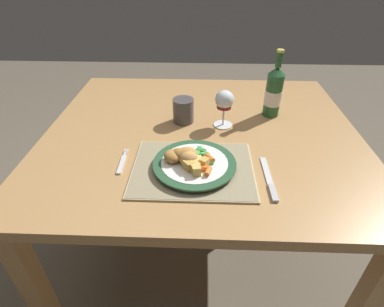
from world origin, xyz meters
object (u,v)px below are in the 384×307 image
Objects in this scene: fork at (121,163)px; drinking_cup at (182,110)px; dinner_plate at (193,164)px; dining_table at (200,149)px; wine_glass at (223,102)px; table_knife at (268,182)px; bottle at (273,92)px.

drinking_cup is at bearing 57.86° from fork.
fork is (-0.23, 0.02, -0.01)m from dinner_plate.
drinking_cup is (-0.07, 0.06, 0.14)m from dining_table.
dining_table is 0.21m from wine_glass.
dining_table is 0.26m from dinner_plate.
dinner_plate is 1.25× the size of table_knife.
dinner_plate is (-0.02, -0.24, 0.11)m from dining_table.
wine_glass is (0.33, 0.26, 0.10)m from fork.
dining_table is 0.35m from fork.
drinking_cup is at bearing -168.81° from bottle.
table_knife is 2.17× the size of drinking_cup.
fork is 0.46m from table_knife.
bottle is at bearing 33.74° from fork.
dinner_plate is 0.48m from bottle.
table_knife is 0.78× the size of bottle.
fork is 0.43m from wine_glass.
fork is (-0.25, -0.22, 0.09)m from dining_table.
table_knife is 0.37m from wine_glass.
dining_table is at bearing -154.30° from bottle.
table_knife is 1.44× the size of wine_glass.
dinner_plate is at bearing -4.52° from fork.
bottle reaches higher than drinking_cup.
wine_glass is 0.16m from drinking_cup.
drinking_cup reaches higher than dinner_plate.
bottle reaches higher than fork.
drinking_cup is at bearing 138.62° from dining_table.
bottle reaches higher than wine_glass.
wine_glass reaches higher than drinking_cup.
fork is 1.41× the size of drinking_cup.
bottle is at bearing 51.30° from dinner_plate.
wine_glass reaches higher than fork.
dining_table is 0.36m from bottle.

